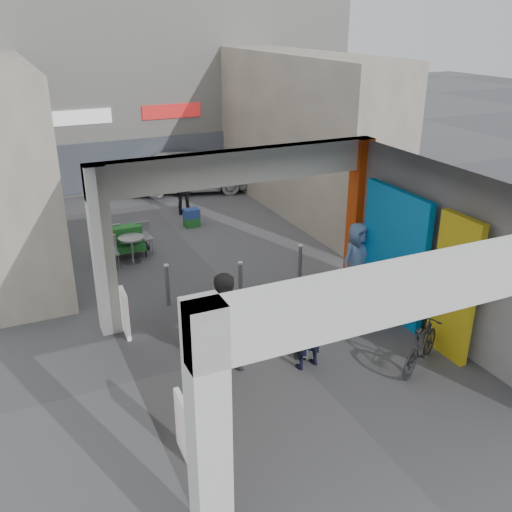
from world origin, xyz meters
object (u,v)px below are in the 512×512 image
cafe_set (126,249)px  bicycle_rear (421,346)px  man_crates (184,189)px  man_back_turned (228,325)px  bicycle_front (385,304)px  man_elderly (357,260)px  produce_stand (124,246)px  white_van (188,171)px  border_collie (302,347)px  man_with_dog (308,325)px

cafe_set → bicycle_rear: bicycle_rear is taller
man_crates → man_back_turned: bearing=101.1°
man_back_turned → bicycle_front: man_back_turned is taller
man_back_turned → man_elderly: (3.88, 1.69, -0.10)m
produce_stand → white_van: bearing=31.1°
cafe_set → border_collie: size_ratio=2.47×
produce_stand → man_elderly: (4.40, -4.48, 0.56)m
man_with_dog → man_back_turned: size_ratio=0.90×
bicycle_rear → white_van: bearing=-28.2°
cafe_set → border_collie: cafe_set is taller
man_elderly → bicycle_rear: (-0.61, -3.04, -0.42)m
produce_stand → man_with_dog: 6.90m
man_crates → white_van: man_crates is taller
man_with_dog → bicycle_rear: (1.88, -0.91, -0.42)m
cafe_set → man_with_dog: bearing=-73.5°
cafe_set → man_crates: bearing=48.5°
bicycle_front → bicycle_rear: size_ratio=1.35×
produce_stand → man_elderly: man_elderly is taller
produce_stand → white_van: size_ratio=0.28×
man_back_turned → man_crates: (2.08, 8.93, -0.11)m
bicycle_front → white_van: size_ratio=0.46×
cafe_set → man_with_dog: (1.90, -6.43, 0.58)m
man_with_dog → bicycle_front: size_ratio=0.85×
white_van → man_with_dog: bearing=-172.6°
man_crates → bicycle_rear: bearing=120.8°
man_with_dog → cafe_set: bearing=-82.8°
man_with_dog → man_back_turned: man_back_turned is taller
cafe_set → man_elderly: man_elderly is taller
man_elderly → bicycle_front: man_elderly is taller
bicycle_front → man_crates: bearing=16.2°
bicycle_front → bicycle_rear: (-0.30, -1.50, -0.08)m
man_with_dog → produce_stand: bearing=-83.2°
produce_stand → bicycle_rear: (3.78, -7.52, 0.14)m
man_with_dog → man_crates: (0.70, 9.36, -0.01)m
man_back_turned → white_van: (3.07, 11.44, -0.22)m
man_with_dog → border_collie: bearing=-111.7°
man_crates → bicycle_rear: size_ratio=1.13×
bicycle_rear → bicycle_front: bearing=-40.3°
cafe_set → man_elderly: (4.40, -4.30, 0.58)m
border_collie → man_with_dog: (-0.06, -0.28, 0.65)m
cafe_set → man_back_turned: (0.52, -5.99, 0.67)m
cafe_set → man_crates: 3.97m
border_collie → bicycle_rear: 2.19m
produce_stand → white_van: (3.59, 5.27, 0.44)m
border_collie → white_van: 11.72m
produce_stand → man_crates: (2.60, 2.76, 0.55)m
bicycle_front → bicycle_rear: bearing=175.4°
man_back_turned → man_crates: bearing=84.6°
white_van → bicycle_front: bearing=-162.0°
produce_stand → bicycle_front: 7.28m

